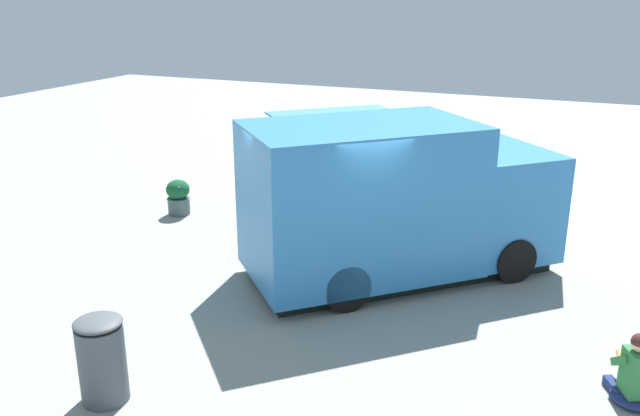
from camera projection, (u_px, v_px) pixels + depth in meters
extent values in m
plane|color=#97988E|center=(341.00, 278.00, 10.81)|extent=(40.00, 40.00, 0.00)
cube|color=#327EC2|center=(360.00, 198.00, 10.35)|extent=(3.93, 3.89, 2.33)
cube|color=#327EC2|center=(494.00, 199.00, 11.26)|extent=(2.45, 2.47, 1.75)
cube|color=black|center=(531.00, 178.00, 11.41)|extent=(1.17, 1.22, 0.66)
cube|color=black|center=(335.00, 173.00, 11.23)|extent=(1.39, 1.33, 0.82)
cube|color=#3D80BA|center=(329.00, 112.00, 11.18)|extent=(1.91, 1.87, 0.03)
cube|color=black|center=(400.00, 267.00, 10.99)|extent=(4.54, 4.45, 0.20)
cylinder|color=black|center=(514.00, 260.00, 10.60)|extent=(0.67, 0.66, 0.72)
cylinder|color=black|center=(452.00, 223.00, 12.25)|extent=(0.67, 0.66, 0.72)
cylinder|color=black|center=(346.00, 287.00, 9.63)|extent=(0.67, 0.66, 0.72)
cylinder|color=black|center=(303.00, 243.00, 11.28)|extent=(0.67, 0.66, 0.72)
ellipsoid|color=navy|center=(631.00, 397.00, 7.58)|extent=(0.62, 0.66, 0.11)
cube|color=navy|center=(631.00, 387.00, 7.77)|extent=(0.26, 0.37, 0.11)
cube|color=navy|center=(614.00, 387.00, 7.76)|extent=(0.26, 0.37, 0.11)
cube|color=#327E40|center=(635.00, 372.00, 7.47)|extent=(0.33, 0.38, 0.54)
sphere|color=beige|center=(640.00, 344.00, 7.36)|extent=(0.19, 0.19, 0.19)
sphere|color=#4E2723|center=(640.00, 342.00, 7.35)|extent=(0.20, 0.20, 0.20)
cube|color=#327E40|center=(638.00, 360.00, 7.59)|extent=(0.23, 0.35, 0.28)
cube|color=#327E40|center=(622.00, 360.00, 7.58)|extent=(0.23, 0.35, 0.28)
cylinder|color=tan|center=(622.00, 358.00, 7.77)|extent=(0.13, 0.33, 0.08)
cube|color=#699840|center=(622.00, 357.00, 7.76)|extent=(0.09, 0.27, 0.02)
cylinder|color=beige|center=(400.00, 191.00, 14.78)|extent=(0.49, 0.49, 0.38)
torus|color=beige|center=(401.00, 183.00, 14.72)|extent=(0.52, 0.52, 0.04)
ellipsoid|color=#39753D|center=(401.00, 174.00, 14.66)|extent=(0.51, 0.51, 0.43)
sphere|color=red|center=(405.00, 170.00, 14.83)|extent=(0.06, 0.06, 0.06)
sphere|color=#D93641|center=(410.00, 174.00, 14.54)|extent=(0.07, 0.07, 0.07)
sphere|color=red|center=(408.00, 170.00, 14.53)|extent=(0.07, 0.07, 0.07)
cylinder|color=#A59887|center=(287.00, 192.00, 14.68)|extent=(0.54, 0.54, 0.38)
torus|color=#A49C86|center=(287.00, 184.00, 14.63)|extent=(0.56, 0.56, 0.04)
ellipsoid|color=#227633|center=(287.00, 173.00, 14.55)|extent=(0.64, 0.64, 0.54)
sphere|color=#9D4198|center=(286.00, 169.00, 14.29)|extent=(0.09, 0.09, 0.09)
sphere|color=#B45BB2|center=(298.00, 170.00, 14.64)|extent=(0.05, 0.05, 0.05)
sphere|color=#A447A3|center=(291.00, 169.00, 14.32)|extent=(0.07, 0.07, 0.07)
cylinder|color=#48585A|center=(179.00, 206.00, 13.79)|extent=(0.45, 0.45, 0.35)
torus|color=#4D5F60|center=(178.00, 198.00, 13.74)|extent=(0.47, 0.47, 0.04)
ellipsoid|color=#16552D|center=(178.00, 189.00, 13.68)|extent=(0.48, 0.48, 0.41)
sphere|color=purple|center=(172.00, 186.00, 13.80)|extent=(0.05, 0.05, 0.05)
sphere|color=#9C4F9D|center=(168.00, 188.00, 13.61)|extent=(0.09, 0.09, 0.09)
sphere|color=purple|center=(183.00, 187.00, 13.54)|extent=(0.07, 0.07, 0.07)
sphere|color=purple|center=(179.00, 188.00, 13.49)|extent=(0.08, 0.08, 0.08)
sphere|color=#A042A0|center=(173.00, 185.00, 13.79)|extent=(0.06, 0.06, 0.06)
sphere|color=#9D4C99|center=(188.00, 188.00, 13.67)|extent=(0.06, 0.06, 0.06)
cylinder|color=#474F57|center=(102.00, 364.00, 7.49)|extent=(0.53, 0.53, 0.93)
ellipsoid|color=#50555B|center=(98.00, 323.00, 7.33)|extent=(0.54, 0.54, 0.12)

